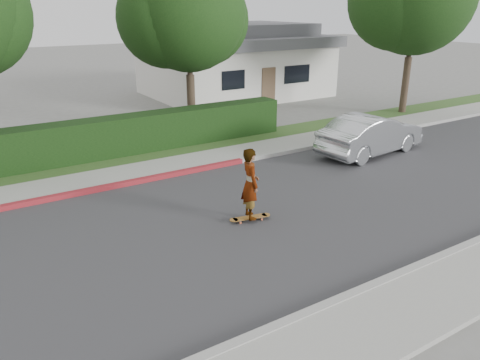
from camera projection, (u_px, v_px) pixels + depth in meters
The scene contains 14 objects.
ground at pixel (289, 208), 13.15m from camera, with size 120.00×120.00×0.00m, color slate.
road at pixel (289, 208), 13.15m from camera, with size 60.00×8.00×0.01m, color #2D2D30.
curb_near at pixel (408, 272), 9.88m from camera, with size 60.00×0.20×0.15m, color #9E9E99.
sidewalk_near at pixel (445, 293), 9.17m from camera, with size 60.00×1.60×0.12m, color gray.
curb_far at pixel (217, 166), 16.37m from camera, with size 60.00×0.20×0.15m, color #9E9E99.
curb_red_section at pixel (70, 194), 13.88m from camera, with size 12.00×0.21×0.15m, color maroon.
sidewalk_far at pixel (205, 159), 17.09m from camera, with size 60.00×1.60×0.12m, color gray.
planting_strip at pixel (186, 149), 18.36m from camera, with size 60.00×1.60×0.10m, color #2D4C1E.
hedge at pixel (103, 139), 17.10m from camera, with size 15.00×1.00×1.50m, color black.
tree_center at pixel (186, 16), 19.44m from camera, with size 5.66×4.84×7.44m.
house at pixel (234, 60), 29.07m from camera, with size 10.60×8.60×4.30m.
skateboard at pixel (250, 218), 12.33m from camera, with size 1.15×0.45×0.10m.
skateboarder at pixel (250, 184), 11.99m from camera, with size 0.69×0.45×1.89m, color white.
car_silver at pixel (371, 134), 17.68m from camera, with size 1.60×4.60×1.52m, color silver.
Camera 1 is at (-7.56, -9.46, 5.37)m, focal length 35.00 mm.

